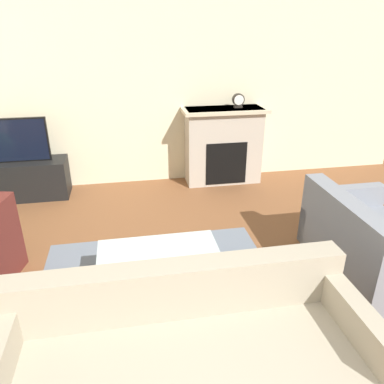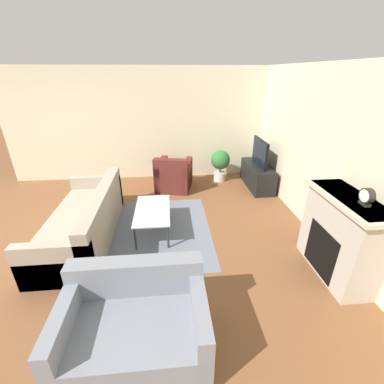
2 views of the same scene
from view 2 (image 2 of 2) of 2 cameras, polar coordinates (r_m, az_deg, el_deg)
ground_plane at (r=5.15m, az=-32.69°, el=-9.05°), size 20.00×20.00×0.00m
wall_back at (r=4.67m, az=26.99°, el=7.47°), size 8.45×0.06×2.70m
wall_left at (r=6.64m, az=-5.33°, el=14.58°), size 0.06×7.84×2.70m
area_rug at (r=4.65m, az=-7.26°, el=-8.38°), size 2.31×1.79×0.00m
fireplace at (r=3.93m, az=30.14°, el=-8.25°), size 1.27×0.51×1.17m
tv_stand at (r=6.41m, az=14.33°, el=3.49°), size 1.27×0.48×0.55m
tv at (r=6.22m, az=14.87°, el=8.47°), size 0.90×0.06×0.61m
couch_sectional at (r=4.65m, az=-22.65°, el=-6.18°), size 2.38×0.96×0.82m
couch_loveseat at (r=2.90m, az=-12.32°, el=-26.87°), size 0.94×1.38×0.82m
armchair_by_window at (r=6.13m, az=-4.05°, el=3.47°), size 1.05×0.95×0.82m
coffee_table at (r=4.45m, az=-8.77°, el=-4.31°), size 1.11×0.59×0.42m
potted_plant at (r=6.55m, az=6.32°, el=6.54°), size 0.48×0.48×0.79m
mantel_clock at (r=3.51m, az=34.31°, el=-0.83°), size 0.18×0.07×0.21m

